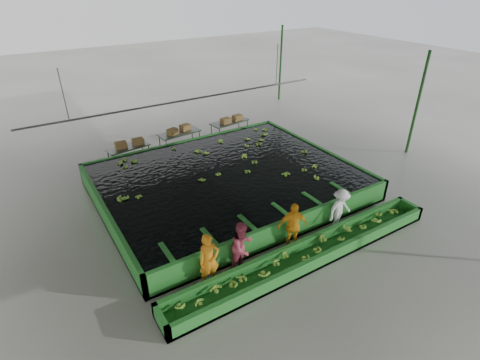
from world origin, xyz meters
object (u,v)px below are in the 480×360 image
sorting_trough (309,254)px  worker_b (242,247)px  worker_a (209,260)px  worker_c (293,226)px  box_stack_left (130,146)px  box_stack_right (232,122)px  box_stack_mid (179,132)px  packing_table_left (129,155)px  packing_table_mid (180,141)px  packing_table_right (230,130)px  worker_d (340,209)px  flotation_tank (227,182)px

sorting_trough → worker_b: worker_b is taller
worker_a → worker_c: (3.05, 0.00, 0.01)m
sorting_trough → box_stack_left: 10.17m
sorting_trough → box_stack_right: box_stack_right is taller
box_stack_mid → packing_table_left: bearing=-175.1°
packing_table_left → box_stack_left: 0.46m
packing_table_mid → packing_table_right: 2.95m
worker_b → worker_d: size_ratio=1.10×
worker_b → box_stack_mid: worker_b is taller
worker_b → packing_table_mid: 9.44m
flotation_tank → packing_table_right: bearing=58.3°
packing_table_right → box_stack_right: size_ratio=1.62×
box_stack_right → packing_table_mid: bearing=178.2°
worker_c → packing_table_right: bearing=93.1°
packing_table_left → worker_c: bearing=-74.1°
box_stack_mid → box_stack_right: (3.03, -0.12, 0.00)m
packing_table_right → box_stack_mid: size_ratio=1.62×
worker_c → box_stack_left: size_ratio=1.30×
box_stack_left → box_stack_mid: 2.61m
packing_table_left → packing_table_right: bearing=2.1°
worker_c → box_stack_right: worker_c is taller
worker_a → worker_c: worker_c is taller
worker_b → worker_c: 1.92m
sorting_trough → packing_table_mid: size_ratio=4.73×
sorting_trough → packing_table_left: size_ratio=5.18×
sorting_trough → box_stack_right: size_ratio=7.63×
worker_c → box_stack_mid: (0.14, 9.23, 0.10)m
sorting_trough → worker_d: worker_d is taller
flotation_tank → packing_table_left: 5.38m
worker_b → worker_c: size_ratio=0.99×
packing_table_mid → box_stack_left: (-2.60, -0.18, 0.40)m
flotation_tank → box_stack_left: box_stack_left is taller
worker_b → packing_table_mid: worker_b is taller
flotation_tank → worker_a: worker_a is taller
packing_table_mid → worker_d: bearing=-77.8°
worker_b → box_stack_mid: size_ratio=1.30×
worker_b → box_stack_right: (5.09, 9.11, 0.12)m
worker_b → worker_d: 4.05m
flotation_tank → sorting_trough: size_ratio=1.00×
packing_table_left → box_stack_right: box_stack_right is taller
sorting_trough → box_stack_right: bearing=72.6°
packing_table_right → packing_table_left: bearing=-177.9°
packing_table_mid → box_stack_mid: size_ratio=1.62×
box_stack_mid → worker_d: bearing=-77.8°
worker_a → worker_d: (5.18, 0.00, -0.08)m
box_stack_mid → packing_table_right: bearing=-0.5°
box_stack_right → worker_a: bearing=-124.3°
sorting_trough → box_stack_left: (-2.52, 9.83, 0.63)m
flotation_tank → box_stack_left: size_ratio=7.52×
worker_b → packing_table_left: size_ratio=0.88×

